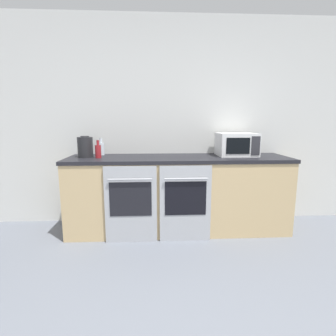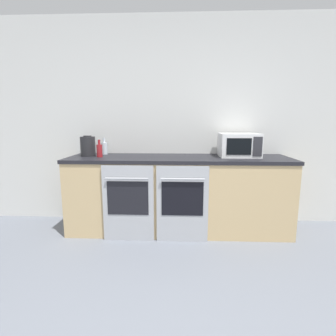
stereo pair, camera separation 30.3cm
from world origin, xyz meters
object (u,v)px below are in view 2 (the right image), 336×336
(oven_right, at_px, (182,204))
(bottle_red, at_px, (99,150))
(microwave, at_px, (239,145))
(oven_left, at_px, (128,203))
(kettle, at_px, (88,146))
(bottle_clear, at_px, (104,148))

(oven_right, bearing_deg, bottle_red, 163.06)
(microwave, xyz_separation_m, bottle_red, (-1.65, -0.13, -0.06))
(oven_left, bearing_deg, kettle, 145.73)
(microwave, relative_size, kettle, 1.86)
(bottle_red, bearing_deg, bottle_clear, 93.81)
(oven_left, xyz_separation_m, bottle_clear, (-0.40, 0.56, 0.55))
(oven_left, height_order, microwave, microwave)
(oven_left, relative_size, microwave, 1.85)
(oven_right, height_order, microwave, microwave)
(bottle_clear, distance_m, kettle, 0.24)
(bottle_clear, xyz_separation_m, kettle, (-0.14, -0.19, 0.04))
(bottle_red, height_order, kettle, kettle)
(oven_right, xyz_separation_m, bottle_clear, (-0.99, 0.56, 0.55))
(kettle, bearing_deg, oven_right, -18.13)
(oven_left, relative_size, bottle_clear, 4.05)
(kettle, bearing_deg, bottle_clear, 52.04)
(bottle_red, xyz_separation_m, kettle, (-0.16, 0.08, 0.04))
(bottle_clear, bearing_deg, oven_right, -29.35)
(oven_right, xyz_separation_m, kettle, (-1.14, 0.37, 0.58))
(bottle_red, height_order, bottle_clear, bottle_clear)
(bottle_clear, bearing_deg, kettle, -127.96)
(oven_left, height_order, bottle_clear, bottle_clear)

